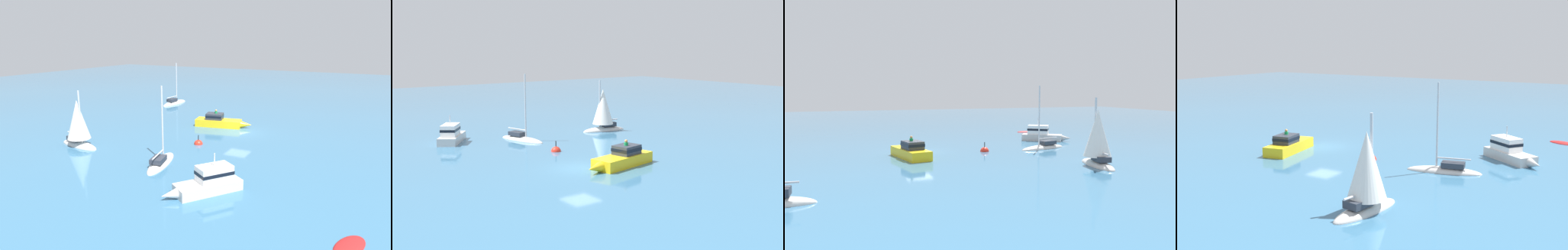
# 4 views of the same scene
# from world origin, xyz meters

# --- Properties ---
(ground_plane) EXTENTS (160.00, 160.00, 0.00)m
(ground_plane) POSITION_xyz_m (0.00, 0.00, 0.00)
(ground_plane) COLOR teal
(yacht) EXTENTS (5.64, 2.68, 6.87)m
(yacht) POSITION_xyz_m (-12.64, 2.03, 0.12)
(yacht) COLOR silver
(yacht) RESTS_ON ground
(cabin_cruiser) EXTENTS (5.37, 4.31, 2.70)m
(cabin_cruiser) POSITION_xyz_m (-15.64, -3.87, 0.74)
(cabin_cruiser) COLOR silver
(cabin_cruiser) RESTS_ON ground
(sloop) EXTENTS (2.53, 5.10, 5.94)m
(sloop) POSITION_xyz_m (-12.19, 11.84, 1.93)
(sloop) COLOR silver
(sloop) RESTS_ON ground
(motor_cruiser) EXTENTS (2.94, 6.79, 2.02)m
(motor_cruiser) POSITION_xyz_m (1.35, 2.91, 0.61)
(motor_cruiser) COLOR yellow
(motor_cruiser) RESTS_ON ground
(channel_buoy) EXTENTS (0.87, 0.87, 1.36)m
(channel_buoy) POSITION_xyz_m (-6.22, 1.83, 0.00)
(channel_buoy) COLOR red
(channel_buoy) RESTS_ON ground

